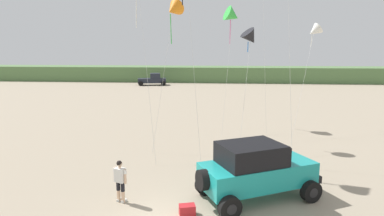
{
  "coord_description": "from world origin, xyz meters",
  "views": [
    {
      "loc": [
        1.6,
        -9.72,
        5.74
      ],
      "look_at": [
        0.48,
        2.86,
        3.46
      ],
      "focal_mm": 29.97,
      "sensor_mm": 36.0,
      "label": 1
    }
  ],
  "objects": [
    {
      "name": "dune_ridge",
      "position": [
        -0.7,
        51.12,
        1.36
      ],
      "size": [
        90.0,
        7.74,
        2.72
      ],
      "primitive_type": "cube",
      "color": "#567A47",
      "rests_on": "ground_plane"
    },
    {
      "name": "kite_black_sled",
      "position": [
        2.43,
        15.77,
        8.35
      ],
      "size": [
        1.7,
        5.45,
        9.1
      ],
      "color": "green",
      "rests_on": "ground_plane"
    },
    {
      "name": "kite_orange_streamer",
      "position": [
        3.38,
        10.42,
        6.5
      ],
      "size": [
        1.6,
        5.48,
        7.21
      ],
      "color": "black",
      "rests_on": "ground_plane"
    },
    {
      "name": "cooler_box",
      "position": [
        0.5,
        0.69,
        0.19
      ],
      "size": [
        0.63,
        0.49,
        0.38
      ],
      "primitive_type": "cube",
      "rotation": [
        0.0,
        0.0,
        0.26
      ],
      "color": "#B21E23",
      "rests_on": "ground_plane"
    },
    {
      "name": "person_watching",
      "position": [
        -2.14,
        1.47,
        0.94
      ],
      "size": [
        0.58,
        0.42,
        1.67
      ],
      "color": "#DBB28E",
      "rests_on": "ground_plane"
    },
    {
      "name": "distant_pickup",
      "position": [
        -9.72,
        43.01,
        0.94
      ],
      "size": [
        4.91,
        3.3,
        1.98
      ],
      "color": "#1E232D",
      "rests_on": "ground_plane"
    },
    {
      "name": "jeep",
      "position": [
        3.03,
        2.23,
        1.2
      ],
      "size": [
        5.0,
        4.05,
        2.26
      ],
      "color": "teal",
      "rests_on": "ground_plane"
    },
    {
      "name": "kite_blue_swept",
      "position": [
        8.58,
        15.79,
        7.16
      ],
      "size": [
        3.17,
        6.22,
        7.86
      ],
      "color": "white",
      "rests_on": "ground_plane"
    },
    {
      "name": "kite_green_box",
      "position": [
        -1.21,
        9.41,
        8.07
      ],
      "size": [
        1.77,
        2.73,
        8.75
      ],
      "color": "orange",
      "rests_on": "ground_plane"
    }
  ]
}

